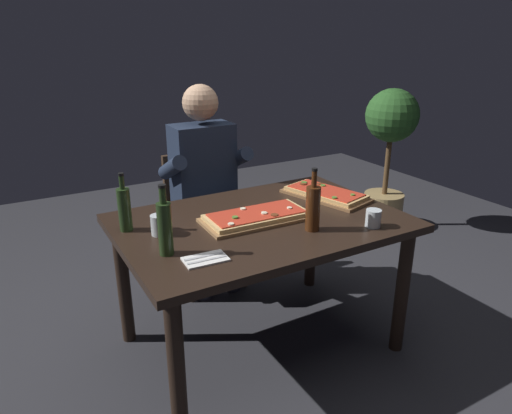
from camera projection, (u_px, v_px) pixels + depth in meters
ground_plane at (260, 343)px, 2.60m from camera, size 6.40×6.40×0.00m
dining_table at (261, 237)px, 2.37m from camera, size 1.40×0.96×0.74m
pizza_rectangular_front at (257, 217)px, 2.32m from camera, size 0.55×0.27×0.05m
pizza_rectangular_left at (326, 194)px, 2.65m from camera, size 0.36×0.53×0.05m
wine_bottle_dark at (124, 208)px, 2.17m from camera, size 0.06×0.06×0.28m
oil_bottle_amber at (313, 207)px, 2.18m from camera, size 0.07×0.07×0.30m
vinegar_bottle_green at (165, 227)px, 1.93m from camera, size 0.06×0.06×0.31m
tumbler_near_camera at (159, 226)px, 2.15m from camera, size 0.07×0.07×0.10m
tumbler_far_side at (373, 219)px, 2.24m from camera, size 0.07×0.07×0.09m
napkin_cutlery_set at (205, 259)px, 1.92m from camera, size 0.19×0.12×0.01m
diner_chair at (200, 212)px, 3.14m from camera, size 0.44×0.44×0.87m
seated_diner at (206, 180)px, 2.95m from camera, size 0.53×0.41×1.33m
potted_plant_corner at (389, 144)px, 3.94m from camera, size 0.44×0.44×1.20m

